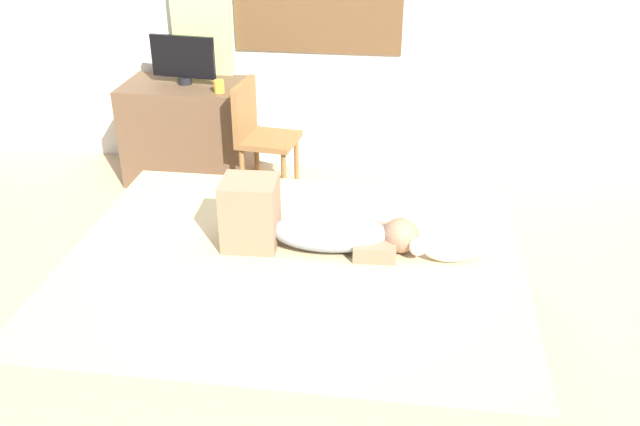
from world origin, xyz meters
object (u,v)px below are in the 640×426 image
person_lying (309,226)px  chair_by_desk (259,132)px  bed (294,306)px  tv_monitor (183,59)px  cat (447,248)px  desk (189,132)px  cup (219,86)px

person_lying → chair_by_desk: bearing=110.9°
bed → chair_by_desk: (-0.53, 1.66, 0.25)m
person_lying → tv_monitor: (-1.19, 1.83, 0.28)m
cat → desk: (-1.85, 1.87, -0.23)m
cat → cup: 2.31m
desk → person_lying: bearing=-56.8°
bed → cat: 0.79m
person_lying → cat: bearing=-3.8°
cat → tv_monitor: size_ratio=0.74×
desk → cup: 0.54m
bed → cup: size_ratio=25.31×
person_lying → tv_monitor: tv_monitor is taller
person_lying → tv_monitor: 2.20m
cat → desk: same height
cup → chair_by_desk: size_ratio=0.10×
cat → tv_monitor: 2.65m
tv_monitor → cup: size_ratio=5.50×
cat → desk: bearing=134.7°
tv_monitor → chair_by_desk: tv_monitor is taller
cat → desk: size_ratio=0.40×
cat → chair_by_desk: size_ratio=0.41×
tv_monitor → chair_by_desk: (0.60, -0.30, -0.41)m
person_lying → tv_monitor: size_ratio=1.96×
person_lying → cat: size_ratio=2.63×
tv_monitor → cat: bearing=-45.4°
tv_monitor → desk: bearing=180.0°
desk → tv_monitor: size_ratio=1.87×
person_lying → desk: person_lying is taller
cat → tv_monitor: (-1.84, 1.87, 0.32)m
cup → bed: bearing=-65.1°
desk → tv_monitor: bearing=-0.0°
person_lying → cat: (0.66, -0.04, -0.05)m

